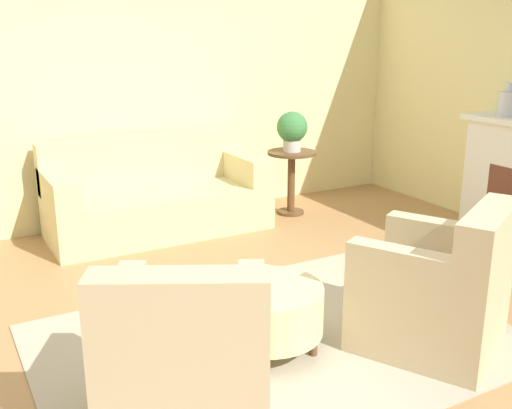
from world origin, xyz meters
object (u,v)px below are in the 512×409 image
armchair_left (187,363)px  vase_mantel_near (509,103)px  couch (157,198)px  ottoman_table (267,309)px  side_table (291,172)px  potted_plant_on_side_table (292,129)px  armchair_right (438,293)px

armchair_left → vase_mantel_near: 4.13m
couch → ottoman_table: bearing=-94.8°
side_table → potted_plant_on_side_table: potted_plant_on_side_table is taller
armchair_left → side_table: bearing=49.9°
armchair_left → side_table: (2.39, 2.84, 0.10)m
armchair_left → side_table: armchair_left is taller
vase_mantel_near → armchair_left: bearing=-160.6°
armchair_left → armchair_right: (1.66, 0.00, 0.00)m
armchair_right → potted_plant_on_side_table: bearing=75.6°
couch → potted_plant_on_side_table: size_ratio=4.99×
couch → ottoman_table: (-0.21, -2.51, -0.06)m
couch → ottoman_table: 2.52m
couch → vase_mantel_near: bearing=-29.8°
armchair_left → side_table: 3.71m
ottoman_table → armchair_right: bearing=-26.7°
armchair_right → vase_mantel_near: (2.14, 1.34, 0.90)m
couch → armchair_right: (0.73, -2.98, 0.03)m
ottoman_table → side_table: size_ratio=1.01×
couch → armchair_left: armchair_left is taller
couch → ottoman_table: size_ratio=3.04×
vase_mantel_near → armchair_right: bearing=-148.1°
armchair_right → potted_plant_on_side_table: potted_plant_on_side_table is taller
armchair_right → potted_plant_on_side_table: size_ratio=2.57×
armchair_right → side_table: (0.73, 2.84, 0.10)m
couch → ottoman_table: couch is taller
vase_mantel_near → potted_plant_on_side_table: size_ratio=0.74×
side_table → potted_plant_on_side_table: bearing=0.0°
armchair_left → vase_mantel_near: bearing=19.4°
armchair_right → potted_plant_on_side_table: 2.98m
side_table → vase_mantel_near: bearing=-46.7°
ottoman_table → potted_plant_on_side_table: (1.67, 2.37, 0.64)m
vase_mantel_near → ottoman_table: bearing=-164.3°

